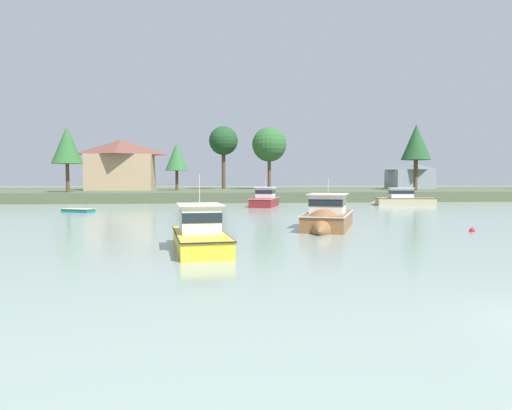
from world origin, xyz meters
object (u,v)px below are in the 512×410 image
cruiser_wood (327,221)px  cruiser_yellow (199,237)px  cruiser_maroon (266,202)px  mooring_buoy_red (472,231)px  cruiser_sand (399,201)px  dinghy_teal (78,211)px

cruiser_wood → cruiser_yellow: cruiser_yellow is taller
cruiser_maroon → cruiser_wood: size_ratio=0.91×
mooring_buoy_red → cruiser_sand: bearing=76.0°
cruiser_sand → mooring_buoy_red: (-7.42, -29.70, -0.47)m
cruiser_wood → dinghy_teal: bearing=139.2°
mooring_buoy_red → cruiser_maroon: bearing=108.5°
cruiser_sand → dinghy_teal: (-37.87, -8.90, -0.40)m
dinghy_teal → mooring_buoy_red: size_ratio=8.50×
cruiser_yellow → dinghy_teal: bearing=116.0°
cruiser_yellow → mooring_buoy_red: bearing=16.8°
cruiser_maroon → cruiser_sand: cruiser_maroon is taller
dinghy_teal → cruiser_wood: bearing=-40.8°
cruiser_wood → mooring_buoy_red: size_ratio=22.10×
mooring_buoy_red → cruiser_wood: bearing=165.4°
cruiser_maroon → mooring_buoy_red: size_ratio=20.13×
cruiser_wood → cruiser_sand: (16.54, 27.32, -0.01)m
cruiser_sand → dinghy_teal: bearing=-166.8°
cruiser_sand → cruiser_yellow: 43.13m
cruiser_yellow → mooring_buoy_red: size_ratio=19.00×
cruiser_wood → cruiser_maroon: bearing=91.8°
cruiser_wood → cruiser_sand: cruiser_wood is taller
cruiser_wood → cruiser_yellow: bearing=-138.0°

